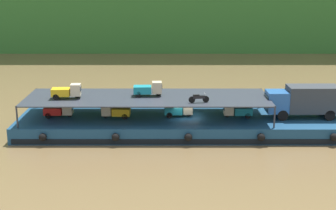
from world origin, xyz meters
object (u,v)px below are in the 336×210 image
object	(u,v)px
cargo_barge	(184,124)
covered_lorry	(302,100)
mini_truck_upper_stern	(64,91)
mini_truck_upper_mid	(146,89)
mini_truck_lower_stern	(57,110)
mini_truck_lower_aft	(113,111)
mini_truck_lower_fore	(235,110)
mini_truck_lower_mid	(177,110)
motorcycle_upper_port	(196,98)

from	to	relation	value
cargo_barge	covered_lorry	size ratio (longest dim) A/B	4.12
mini_truck_upper_stern	mini_truck_upper_mid	size ratio (longest dim) A/B	1.00
mini_truck_lower_stern	mini_truck_upper_stern	world-z (taller)	mini_truck_upper_stern
cargo_barge	mini_truck_lower_aft	size ratio (longest dim) A/B	11.67
mini_truck_lower_fore	mini_truck_lower_aft	bearing A→B (deg)	-178.81
mini_truck_lower_mid	mini_truck_upper_mid	world-z (taller)	mini_truck_upper_mid
mini_truck_lower_aft	mini_truck_lower_mid	world-z (taller)	same
cargo_barge	mini_truck_lower_stern	distance (m)	12.40
cargo_barge	mini_truck_upper_mid	bearing A→B (deg)	173.32
mini_truck_lower_aft	mini_truck_lower_fore	size ratio (longest dim) A/B	1.01
covered_lorry	mini_truck_lower_fore	world-z (taller)	covered_lorry
mini_truck_upper_mid	mini_truck_lower_mid	bearing A→B (deg)	-3.87
cargo_barge	mini_truck_upper_stern	world-z (taller)	mini_truck_upper_stern
cargo_barge	motorcycle_upper_port	xyz separation A→B (m)	(0.99, -2.12, 3.18)
mini_truck_upper_mid	mini_truck_lower_stern	bearing A→B (deg)	-177.53
covered_lorry	mini_truck_upper_mid	size ratio (longest dim) A/B	2.83
mini_truck_lower_aft	motorcycle_upper_port	world-z (taller)	motorcycle_upper_port
cargo_barge	mini_truck_lower_aft	xyz separation A→B (m)	(-6.86, -0.25, 1.44)
mini_truck_lower_mid	motorcycle_upper_port	xyz separation A→B (m)	(1.73, -2.35, 1.74)
covered_lorry	mini_truck_lower_aft	distance (m)	18.11
mini_truck_lower_stern	mini_truck_upper_stern	bearing A→B (deg)	-32.52
mini_truck_upper_stern	mini_truck_upper_mid	world-z (taller)	same
covered_lorry	mini_truck_lower_mid	distance (m)	12.00
mini_truck_lower_aft	mini_truck_lower_mid	xyz separation A→B (m)	(6.12, 0.49, 0.00)
mini_truck_lower_stern	mini_truck_lower_fore	world-z (taller)	same
covered_lorry	mini_truck_upper_stern	bearing A→B (deg)	-178.90
mini_truck_upper_mid	mini_truck_lower_fore	bearing A→B (deg)	-2.97
mini_truck_lower_fore	motorcycle_upper_port	world-z (taller)	motorcycle_upper_port
mini_truck_lower_fore	covered_lorry	bearing A→B (deg)	-1.04
mini_truck_lower_stern	covered_lorry	bearing A→B (deg)	-0.46
covered_lorry	mini_truck_lower_mid	size ratio (longest dim) A/B	2.84
mini_truck_upper_stern	mini_truck_upper_mid	distance (m)	7.70
mini_truck_lower_stern	motorcycle_upper_port	size ratio (longest dim) A/B	1.45
mini_truck_lower_fore	mini_truck_upper_stern	xyz separation A→B (m)	(-16.20, -0.55, 2.00)
mini_truck_lower_aft	mini_truck_upper_mid	xyz separation A→B (m)	(3.15, 0.69, 2.00)
mini_truck_lower_aft	mini_truck_lower_stern	bearing A→B (deg)	176.68
mini_truck_lower_stern	mini_truck_lower_aft	xyz separation A→B (m)	(5.46, -0.32, 0.00)
mini_truck_upper_stern	mini_truck_lower_aft	bearing A→B (deg)	3.89
mini_truck_lower_fore	mini_truck_lower_stern	bearing A→B (deg)	179.75
mini_truck_lower_mid	mini_truck_upper_mid	distance (m)	3.59
mini_truck_lower_stern	motorcycle_upper_port	xyz separation A→B (m)	(13.31, -2.18, 1.74)
covered_lorry	mini_truck_lower_stern	distance (m)	23.56
motorcycle_upper_port	mini_truck_upper_stern	bearing A→B (deg)	172.79
mini_truck_lower_aft	mini_truck_lower_mid	distance (m)	6.14
mini_truck_lower_fore	mini_truck_upper_mid	world-z (taller)	mini_truck_upper_mid
covered_lorry	motorcycle_upper_port	world-z (taller)	covered_lorry
mini_truck_lower_fore	mini_truck_upper_stern	distance (m)	16.33
motorcycle_upper_port	covered_lorry	bearing A→B (deg)	11.03
covered_lorry	mini_truck_lower_stern	bearing A→B (deg)	179.54
cargo_barge	mini_truck_upper_mid	world-z (taller)	mini_truck_upper_mid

